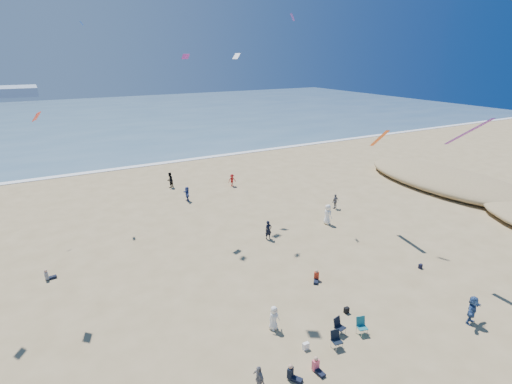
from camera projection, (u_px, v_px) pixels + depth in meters
ocean at (73, 120)px, 95.98m from camera, size 220.00×100.00×0.06m
surf_line at (112, 170)px, 54.76m from camera, size 220.00×1.20×0.08m
standing_flyers at (261, 254)px, 30.03m from camera, size 35.00×39.78×1.93m
seated_group at (252, 331)px, 22.33m from camera, size 17.51×21.33×0.84m
chair_cluster at (347, 331)px, 22.21m from camera, size 2.71×1.50×1.00m
white_tote at (306, 346)px, 21.51m from camera, size 0.35×0.20×0.40m
black_backpack at (346, 310)px, 24.53m from camera, size 0.30×0.22×0.38m
navy_bag at (420, 266)px, 29.64m from camera, size 0.28×0.18×0.34m
kites_aloft at (316, 67)px, 26.64m from camera, size 32.03×40.82×21.08m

